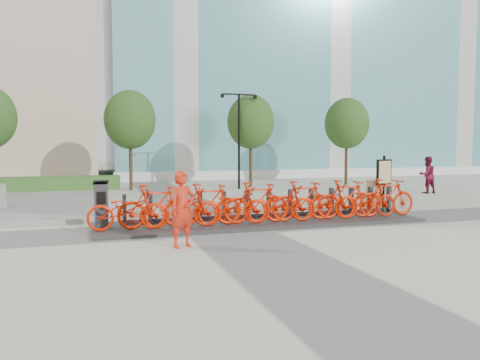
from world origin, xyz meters
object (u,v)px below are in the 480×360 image
object	(u,v)px
kiosk	(101,205)
map_sign	(384,174)
bike_0	(127,210)
worker_red	(183,209)
construction_barrel	(374,195)
pedestrian	(427,175)

from	to	relation	value
kiosk	map_sign	distance (m)	9.55
bike_0	worker_red	world-z (taller)	worker_red
kiosk	map_sign	world-z (taller)	map_sign
kiosk	construction_barrel	world-z (taller)	kiosk
pedestrian	bike_0	bearing A→B (deg)	24.10
bike_0	worker_red	distance (m)	2.40
kiosk	worker_red	distance (m)	3.18
bike_0	kiosk	size ratio (longest dim) A/B	1.56
pedestrian	kiosk	bearing A→B (deg)	21.44
worker_red	pedestrian	distance (m)	15.79
worker_red	map_sign	size ratio (longest dim) A/B	0.89
pedestrian	map_sign	world-z (taller)	map_sign
map_sign	worker_red	bearing A→B (deg)	-164.63
kiosk	pedestrian	bearing A→B (deg)	14.78
pedestrian	map_sign	bearing A→B (deg)	40.48
kiosk	pedestrian	size ratio (longest dim) A/B	0.73
worker_red	map_sign	xyz separation A→B (m)	(7.79, 3.65, 0.42)
map_sign	construction_barrel	bearing A→B (deg)	101.91
kiosk	pedestrian	distance (m)	16.13
construction_barrel	worker_red	bearing A→B (deg)	-152.24
kiosk	map_sign	bearing A→B (deg)	0.29
kiosk	worker_red	world-z (taller)	worker_red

